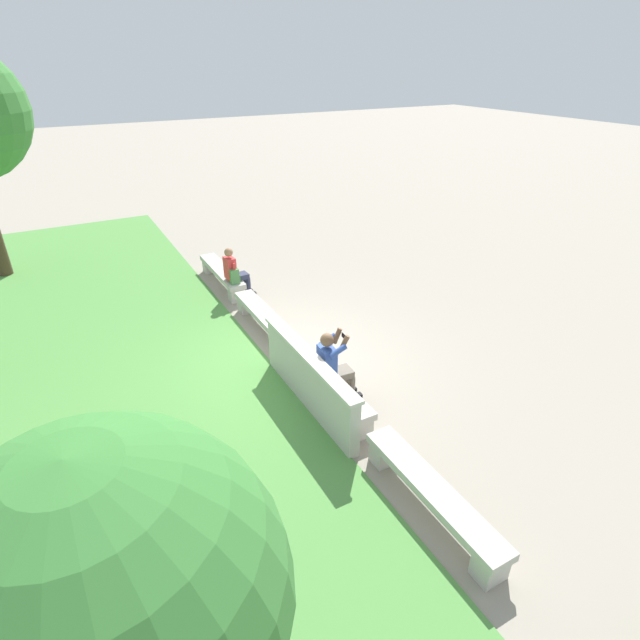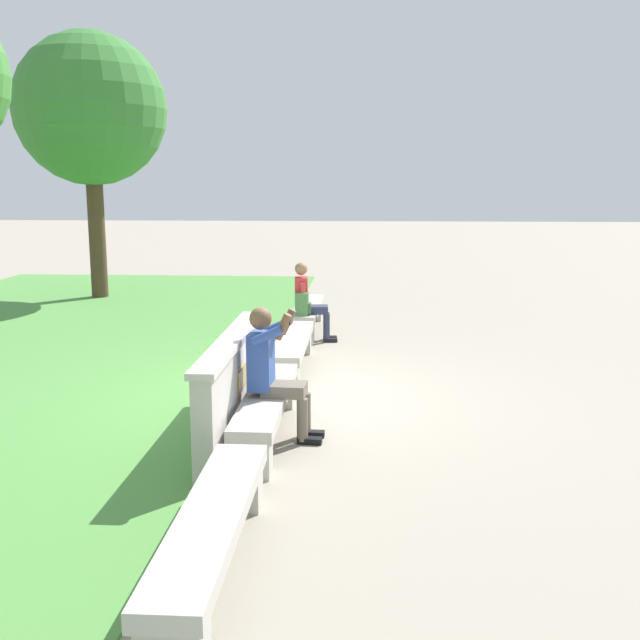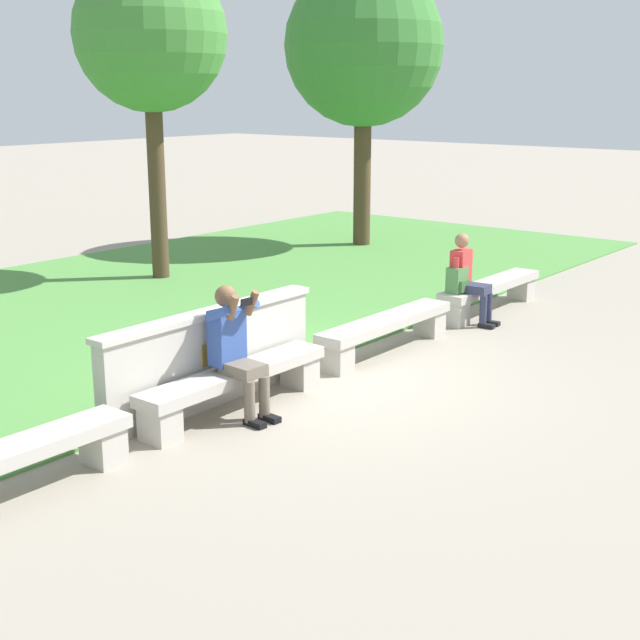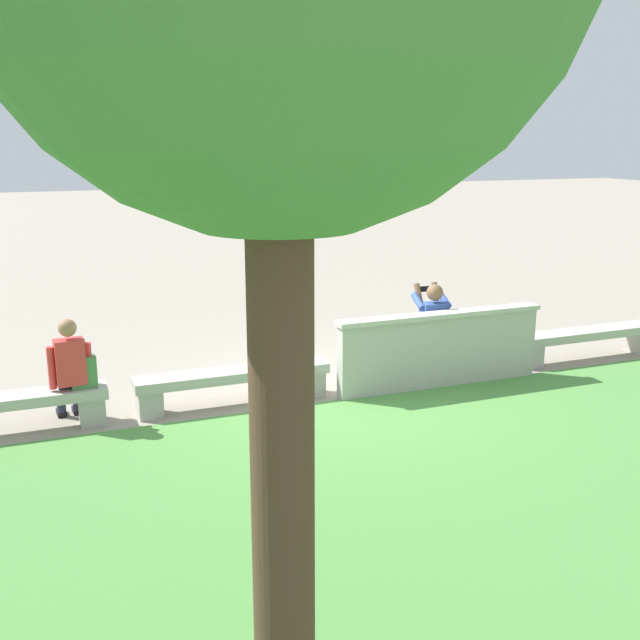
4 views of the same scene
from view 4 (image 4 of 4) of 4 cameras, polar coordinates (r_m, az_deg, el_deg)
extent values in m
plane|color=gray|center=(9.71, 1.11, -5.47)|extent=(80.00, 80.00, 0.00)
cube|color=#518E42|center=(6.26, 17.41, -17.49)|extent=(22.44, 8.00, 0.03)
cube|color=#B7B2A8|center=(11.68, 19.68, -0.97)|extent=(2.39, 0.40, 0.12)
cube|color=#B7B2A8|center=(12.42, 23.15, -1.51)|extent=(0.28, 0.34, 0.33)
cube|color=#B7B2A8|center=(11.11, 15.62, -2.60)|extent=(0.28, 0.34, 0.33)
cube|color=#B7B2A8|center=(10.16, 8.14, -2.43)|extent=(2.39, 0.40, 0.12)
cube|color=#B7B2A8|center=(10.74, 12.83, -2.99)|extent=(0.28, 0.34, 0.33)
cube|color=#B7B2A8|center=(9.78, 2.89, -4.32)|extent=(0.28, 0.34, 0.33)
cube|color=#B7B2A8|center=(9.18, -6.65, -4.15)|extent=(2.39, 0.40, 0.12)
cube|color=#B7B2A8|center=(9.54, -0.70, -4.77)|extent=(0.28, 0.34, 0.33)
cube|color=#B7B2A8|center=(9.07, -12.86, -6.15)|extent=(0.28, 0.34, 0.33)
cube|color=#B7B2A8|center=(9.01, -16.98, -6.55)|extent=(0.28, 0.34, 0.33)
cube|color=#B7B2A8|center=(9.85, 9.12, -2.46)|extent=(2.83, 0.18, 0.95)
cube|color=beige|center=(9.72, 9.24, 0.40)|extent=(2.89, 0.24, 0.06)
cube|color=olive|center=(9.90, 8.86, -1.68)|extent=(0.44, 0.02, 0.22)
cube|color=black|center=(10.72, 7.84, -3.55)|extent=(0.12, 0.25, 0.06)
cylinder|color=#6B6051|center=(10.60, 8.04, -2.58)|extent=(0.11, 0.11, 0.42)
cube|color=black|center=(10.64, 6.86, -3.66)|extent=(0.12, 0.25, 0.06)
cylinder|color=#6B6051|center=(10.52, 7.05, -2.68)|extent=(0.11, 0.11, 0.42)
cube|color=#6B6051|center=(10.32, 8.04, -1.47)|extent=(0.33, 0.44, 0.12)
cube|color=#33519E|center=(10.05, 8.66, -0.26)|extent=(0.35, 0.24, 0.56)
sphere|color=brown|center=(9.96, 8.74, 2.09)|extent=(0.22, 0.22, 0.22)
cylinder|color=#33519E|center=(10.16, 9.43, 1.54)|extent=(0.11, 0.32, 0.21)
cylinder|color=brown|center=(10.24, 8.77, 2.12)|extent=(0.11, 0.19, 0.27)
cylinder|color=#33519E|center=(9.99, 7.49, 1.41)|extent=(0.11, 0.32, 0.21)
cylinder|color=brown|center=(10.13, 7.50, 2.04)|extent=(0.09, 0.19, 0.27)
cube|color=black|center=(10.23, 8.00, 2.36)|extent=(0.15, 0.02, 0.08)
cube|color=black|center=(9.45, -18.02, -6.54)|extent=(0.12, 0.23, 0.06)
cylinder|color=#2D334C|center=(9.32, -18.06, -5.45)|extent=(0.10, 0.10, 0.42)
cube|color=black|center=(9.43, -19.10, -6.67)|extent=(0.12, 0.23, 0.06)
cylinder|color=#2D334C|center=(9.30, -19.15, -5.58)|extent=(0.10, 0.10, 0.42)
cube|color=#2D334C|center=(9.06, -18.57, -4.25)|extent=(0.31, 0.42, 0.12)
cube|color=#D83838|center=(8.77, -18.50, -3.04)|extent=(0.34, 0.23, 0.52)
sphere|color=#9E7051|center=(8.67, -18.70, -0.57)|extent=(0.20, 0.20, 0.20)
cylinder|color=#D83838|center=(8.83, -17.21, -3.17)|extent=(0.08, 0.08, 0.48)
cylinder|color=#D83838|center=(8.79, -19.79, -3.46)|extent=(0.08, 0.08, 0.48)
cube|color=#4C7F47|center=(8.84, -17.56, -3.79)|extent=(0.28, 0.20, 0.36)
cube|color=#395F35|center=(8.97, -17.58, -4.03)|extent=(0.20, 0.06, 0.16)
torus|color=black|center=(8.78, -17.65, -2.55)|extent=(0.10, 0.02, 0.10)
cylinder|color=#4C3826|center=(3.43, -2.86, -13.21)|extent=(0.29, 0.29, 3.29)
camera|label=1|loc=(12.10, 45.83, 19.25)|focal=28.00mm
camera|label=2|loc=(15.26, 30.79, 9.28)|focal=42.00mm
camera|label=3|loc=(18.20, 16.24, 13.24)|focal=50.00mm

